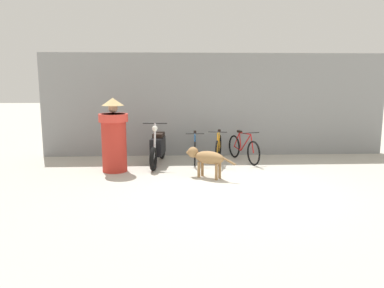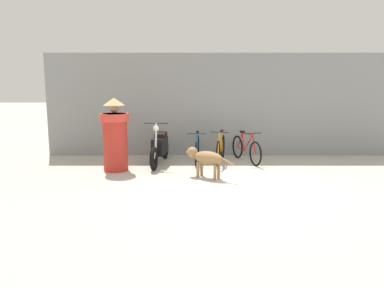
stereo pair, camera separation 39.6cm
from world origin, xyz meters
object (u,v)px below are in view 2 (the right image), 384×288
Objects in this scene: bicycle_1 at (220,149)px; stray_dog at (205,158)px; person_in_robes at (115,135)px; bicycle_0 at (197,149)px; bicycle_2 at (246,149)px; motorcycle at (160,147)px.

bicycle_1 reaches higher than stray_dog.
person_in_robes reaches higher than bicycle_1.
bicycle_1 is 2.67m from person_in_robes.
bicycle_0 is 1.25m from bicycle_2.
bicycle_1 is 0.82× the size of motorcycle.
bicycle_2 is 0.94× the size of person_in_robes.
motorcycle reaches higher than bicycle_1.
bicycle_2 reaches higher than stray_dog.
bicycle_0 is 1.05× the size of bicycle_2.
person_in_robes is (-2.49, -0.82, 0.48)m from bicycle_1.
bicycle_1 reaches higher than bicycle_0.
bicycle_1 is 0.95× the size of person_in_robes.
bicycle_0 is 2.19m from person_in_robes.
motorcycle is 1.16× the size of person_in_robes.
bicycle_0 is at bearing -92.22° from bicycle_1.
bicycle_2 is 0.81× the size of motorcycle.
person_in_robes is (-3.15, -0.95, 0.50)m from bicycle_2.
bicycle_0 is 1.64m from stray_dog.
bicycle_2 is 1.96m from stray_dog.
motorcycle is 1.25m from person_in_robes.
motorcycle is at bearing -142.20° from person_in_robes.
motorcycle is (-2.19, -0.26, 0.09)m from bicycle_2.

